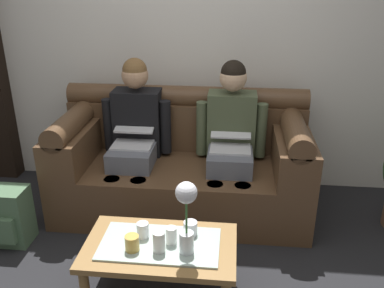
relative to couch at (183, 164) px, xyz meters
The scene contains 12 objects.
back_wall_patterned 1.20m from the couch, 90.00° to the left, with size 6.00×0.12×2.90m, color silver.
couch is the anchor object (origin of this frame).
person_left 0.48m from the couch, behind, with size 0.56×0.67×1.22m.
person_right 0.48m from the couch, ahead, with size 0.56×0.67×1.22m.
coffee_table 1.08m from the couch, 90.00° to the right, with size 0.89×0.53×0.39m.
flower_vase 1.19m from the couch, 81.82° to the right, with size 0.12×0.12×0.44m.
cup_near_left 1.16m from the couch, 97.09° to the right, with size 0.08×0.08×0.09m, color gold.
cup_near_right 0.99m from the couch, 80.23° to the right, with size 0.08×0.08×0.08m, color silver.
cup_far_center 1.03m from the couch, 96.14° to the right, with size 0.07×0.07×0.09m, color silver.
cup_far_left 1.07m from the couch, 86.44° to the right, with size 0.06×0.06×0.10m, color white.
cup_far_right 1.15m from the couch, 89.51° to the right, with size 0.07×0.07×0.12m, color white.
backpack_left 1.36m from the couch, 151.23° to the right, with size 0.28×0.26×0.43m.
Camera 1 is at (0.39, -1.88, 1.86)m, focal length 39.04 mm.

